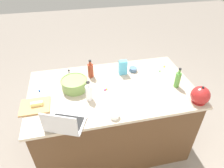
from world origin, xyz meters
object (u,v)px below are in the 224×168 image
object	(u,v)px
mixing_bowl_large	(74,84)
candy_bag	(123,67)
bottle_olive	(178,79)
kettle	(200,95)
butter_stick_left	(37,104)
cutting_board	(35,106)
ramekin_medium	(114,115)
laptop	(64,124)
ramekin_small	(133,69)
bottle_vinegar	(89,92)
bottle_soy	(91,70)
kitchen_timer	(69,73)

from	to	relation	value
mixing_bowl_large	candy_bag	world-z (taller)	candy_bag
mixing_bowl_large	bottle_olive	bearing A→B (deg)	169.68
kettle	candy_bag	size ratio (longest dim) A/B	1.25
bottle_olive	butter_stick_left	xyz separation A→B (m)	(1.43, 0.01, -0.05)
kettle	cutting_board	size ratio (longest dim) A/B	0.78
butter_stick_left	bottle_olive	bearing A→B (deg)	-179.68
kettle	ramekin_medium	xyz separation A→B (m)	(0.84, 0.02, -0.06)
cutting_board	laptop	bearing A→B (deg)	130.04
laptop	bottle_olive	distance (m)	1.23
cutting_board	ramekin_small	xyz separation A→B (m)	(-1.09, -0.40, 0.01)
bottle_vinegar	bottle_olive	bearing A→B (deg)	-179.86
bottle_vinegar	kettle	distance (m)	1.06
laptop	candy_bag	world-z (taller)	laptop
ramekin_small	butter_stick_left	bearing A→B (deg)	20.37
butter_stick_left	ramekin_small	bearing A→B (deg)	-159.63
bottle_olive	ramekin_medium	bearing A→B (deg)	21.64
kettle	butter_stick_left	distance (m)	1.55
bottle_soy	ramekin_small	world-z (taller)	bottle_soy
cutting_board	ramekin_small	distance (m)	1.16
mixing_bowl_large	bottle_vinegar	world-z (taller)	bottle_vinegar
mixing_bowl_large	cutting_board	size ratio (longest dim) A/B	1.00
ramekin_small	ramekin_medium	bearing A→B (deg)	60.62
cutting_board	kitchen_timer	world-z (taller)	kitchen_timer
butter_stick_left	kitchen_timer	bearing A→B (deg)	-124.79
ramekin_medium	candy_bag	world-z (taller)	candy_bag
bottle_soy	kitchen_timer	size ratio (longest dim) A/B	2.76
mixing_bowl_large	candy_bag	size ratio (longest dim) A/B	1.61
bottle_soy	kitchen_timer	distance (m)	0.26
bottle_olive	butter_stick_left	size ratio (longest dim) A/B	2.06
butter_stick_left	ramekin_small	world-z (taller)	butter_stick_left
bottle_soy	cutting_board	world-z (taller)	bottle_soy
laptop	kettle	size ratio (longest dim) A/B	1.74
bottle_soy	bottle_vinegar	bearing A→B (deg)	80.06
bottle_olive	kitchen_timer	xyz separation A→B (m)	(1.11, -0.45, -0.06)
kettle	candy_bag	world-z (taller)	kettle
kettle	cutting_board	distance (m)	1.57
cutting_board	bottle_soy	bearing A→B (deg)	-146.20
kettle	ramekin_medium	size ratio (longest dim) A/B	2.40
ramekin_medium	bottle_olive	bearing A→B (deg)	-158.36
bottle_soy	kettle	bearing A→B (deg)	145.74
kettle	butter_stick_left	world-z (taller)	kettle
bottle_vinegar	candy_bag	xyz separation A→B (m)	(-0.44, -0.36, 0.00)
bottle_olive	kettle	size ratio (longest dim) A/B	1.06
bottle_vinegar	kettle	bearing A→B (deg)	165.26
kettle	butter_stick_left	xyz separation A→B (m)	(1.52, -0.27, -0.04)
bottle_vinegar	kettle	size ratio (longest dim) A/B	0.99
bottle_olive	kitchen_timer	bearing A→B (deg)	-22.26
bottle_soy	kettle	size ratio (longest dim) A/B	1.00
laptop	ramekin_medium	world-z (taller)	laptop
ramekin_medium	kitchen_timer	distance (m)	0.83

